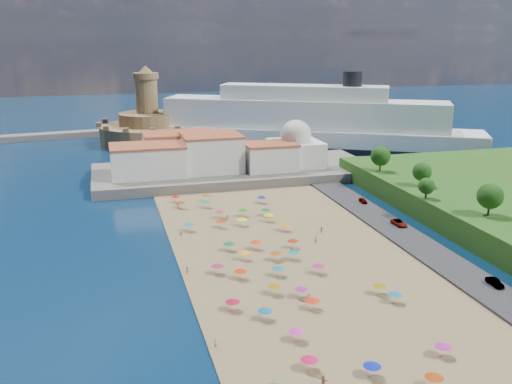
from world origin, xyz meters
name	(u,v)px	position (x,y,z in m)	size (l,w,h in m)	color
ground	(269,263)	(0.00, 0.00, 0.00)	(700.00, 700.00, 0.00)	#071938
terrace	(235,172)	(10.00, 73.00, 1.50)	(90.00, 36.00, 3.00)	#59544C
jetty	(156,155)	(-12.00, 108.00, 1.20)	(18.00, 70.00, 2.40)	#59544C
waterfront_buildings	(194,154)	(-3.05, 73.64, 7.88)	(57.00, 29.00, 11.00)	silver
domed_building	(296,147)	(30.00, 71.00, 8.97)	(16.00, 16.00, 15.00)	silver
fortress	(148,128)	(-12.00, 138.00, 6.68)	(40.00, 40.00, 32.40)	#95754A
cruise_ship	(304,126)	(47.51, 111.84, 9.13)	(134.60, 84.54, 30.84)	black
beach_parasols	(281,274)	(-0.90, -10.34, 2.15)	(32.54, 115.90, 2.20)	gray
beachgoers	(266,276)	(-3.07, -7.93, 1.08)	(34.68, 97.30, 1.77)	tan
parked_cars	(409,229)	(36.00, 8.05, 1.36)	(2.38, 58.41, 1.35)	gray
hillside_trees	(502,206)	(48.71, -6.40, 10.08)	(14.49, 108.37, 7.40)	#382314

